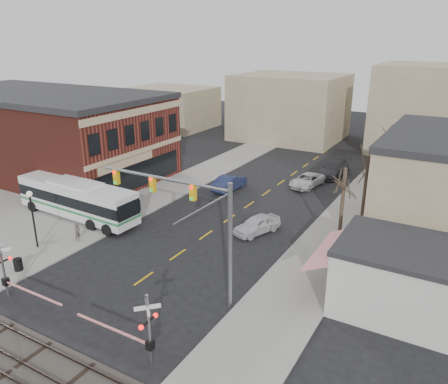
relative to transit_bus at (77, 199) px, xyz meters
The scene contains 22 objects.
ground 14.22m from the transit_bus, 31.47° to the right, with size 160.00×160.00×0.00m, color black.
sidewalk_west 13.01m from the transit_bus, 78.70° to the left, with size 5.00×60.00×0.12m, color gray.
sidewalk_east 25.03m from the transit_bus, 30.42° to the left, with size 5.00×60.00×0.12m, color gray.
ballast_strip 19.59m from the transit_bus, 51.94° to the right, with size 160.00×5.00×0.06m, color #332D28.
rail_tracks 19.58m from the transit_bus, 51.94° to the right, with size 160.00×3.91×0.14m.
brick_building 17.53m from the transit_bus, 149.99° to the left, with size 30.40×15.40×9.60m.
awning_shop 28.00m from the transit_bus, ahead, with size 9.74×6.20×4.30m.
tree_east_a 23.06m from the transit_bus, 11.64° to the left, with size 0.28×0.28×6.75m.
tree_east_b 25.22m from the transit_bus, 24.99° to the left, with size 0.28×0.28×6.30m.
tree_east_c 29.68m from the transit_bus, 38.99° to the left, with size 0.28×0.28×7.20m.
transit_bus is the anchor object (origin of this frame).
traffic_signal_mast 17.31m from the transit_bus, 18.08° to the right, with size 9.58×0.30×8.00m.
rr_crossing_west 13.04m from the transit_bus, 60.57° to the right, with size 5.60×1.36×4.00m.
rr_crossing_east 20.72m from the transit_bus, 33.78° to the right, with size 5.60×1.36×4.00m.
street_lamp 6.41m from the transit_bus, 72.43° to the right, with size 0.44×0.44×4.62m.
trash_bin 9.83m from the transit_bus, 67.14° to the right, with size 0.60×0.60×0.88m, color black.
car_a 16.38m from the transit_bus, 18.66° to the left, with size 1.77×4.40×1.50m, color silver.
car_b 15.89m from the transit_bus, 59.05° to the left, with size 1.72×4.93×1.62m, color #1A2243.
car_c 24.07m from the transit_bus, 51.45° to the left, with size 2.28×4.95×1.38m, color silver.
car_d 29.07m from the transit_bus, 55.69° to the left, with size 2.34×5.77×1.67m, color #3B3A3F.
pedestrian_near 5.33m from the transit_bus, 43.22° to the right, with size 0.57×0.38×1.57m, color #584E46.
pedestrian_far 2.57m from the transit_bus, ahead, with size 0.83×0.65×1.72m, color #2F2D50.
Camera 1 is at (17.78, -17.86, 15.65)m, focal length 35.00 mm.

